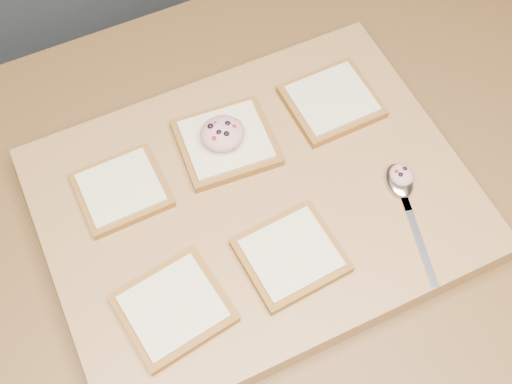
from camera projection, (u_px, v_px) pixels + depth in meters
ground at (268, 357)px, 1.69m from camera, size 4.00×4.00×0.00m
island_counter at (272, 301)px, 1.29m from camera, size 2.00×0.80×0.90m
cutting_board at (256, 204)px, 0.87m from camera, size 0.56×0.42×0.04m
bread_far_left at (121, 190)px, 0.85m from camera, size 0.11×0.10×0.02m
bread_far_center at (226, 142)px, 0.88m from camera, size 0.14×0.13×0.02m
bread_far_right at (332, 101)px, 0.92m from camera, size 0.12×0.11×0.02m
bread_near_left at (173, 308)px, 0.77m from camera, size 0.13×0.13×0.02m
bread_near_center at (291, 255)px, 0.80m from camera, size 0.13×0.12×0.02m
tuna_salad_dollop at (222, 133)px, 0.86m from camera, size 0.06×0.06×0.03m
spoon at (402, 189)px, 0.85m from camera, size 0.07×0.18×0.01m
spoon_salad at (401, 175)px, 0.84m from camera, size 0.03×0.03×0.02m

